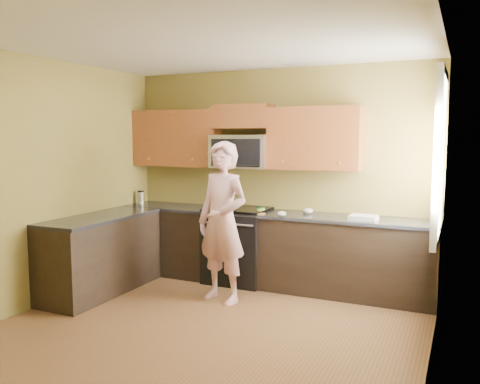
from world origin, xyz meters
The scene contains 25 objects.
floor centered at (0.00, 0.00, 0.00)m, with size 4.00×4.00×0.00m, color brown.
ceiling centered at (0.00, 0.00, 2.70)m, with size 4.00×4.00×0.00m, color white.
wall_back centered at (0.00, 2.00, 1.35)m, with size 4.00×4.00×0.00m, color brown.
wall_front centered at (0.00, -2.00, 1.35)m, with size 4.00×4.00×0.00m, color brown.
wall_left centered at (-2.00, 0.00, 1.35)m, with size 4.00×4.00×0.00m, color brown.
wall_right centered at (2.00, 0.00, 1.35)m, with size 4.00×4.00×0.00m, color brown.
cabinet_back_run centered at (0.00, 1.70, 0.44)m, with size 4.00×0.60×0.88m, color black.
cabinet_left_run centered at (-1.70, 0.60, 0.44)m, with size 0.60×1.60×0.88m, color black.
countertop_back centered at (0.00, 1.69, 0.90)m, with size 4.00×0.62×0.04m, color black.
countertop_left centered at (-1.69, 0.60, 0.90)m, with size 0.62×1.60×0.04m, color black.
stove centered at (-0.40, 1.68, 0.47)m, with size 0.76×0.65×0.95m, color black, non-canonical shape.
microwave centered at (-0.40, 1.80, 1.45)m, with size 0.76×0.40×0.42m, color silver, non-canonical shape.
upper_cab_left centered at (-1.39, 1.83, 1.45)m, with size 1.22×0.33×0.75m, color brown, non-canonical shape.
upper_cab_right centered at (0.54, 1.83, 1.45)m, with size 1.12×0.33×0.75m, color brown, non-canonical shape.
upper_cab_over_mw centered at (-0.40, 1.83, 2.10)m, with size 0.76×0.33×0.30m, color brown.
window centered at (1.98, 1.20, 1.65)m, with size 0.06×1.06×1.66m, color white, non-canonical shape.
woman centered at (-0.24, 0.91, 0.90)m, with size 0.66×0.43×1.80m, color #CE6770.
frying_pan centered at (-0.49, 1.52, 0.95)m, with size 0.24×0.42×0.06m, color black, non-canonical shape.
butter_tub centered at (-0.08, 1.64, 0.92)m, with size 0.11×0.11×0.08m, color gold, non-canonical shape.
toast_slice centered at (-0.01, 1.46, 0.93)m, with size 0.11×0.11×0.01m, color #B27F47.
napkin_a centered at (0.27, 1.45, 0.95)m, with size 0.11×0.12×0.06m, color silver.
napkin_b centered at (0.49, 1.77, 0.95)m, with size 0.12×0.13×0.07m, color silver.
dish_towel centered at (1.18, 1.61, 0.95)m, with size 0.30×0.24×0.05m, color silver.
travel_mug centered at (-1.87, 1.66, 0.92)m, with size 0.09×0.09×0.19m, color silver, non-canonical shape.
glass_c centered at (-0.85, 1.72, 0.98)m, with size 0.07×0.07×0.12m, color silver.
Camera 1 is at (2.21, -3.99, 1.85)m, focal length 37.30 mm.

